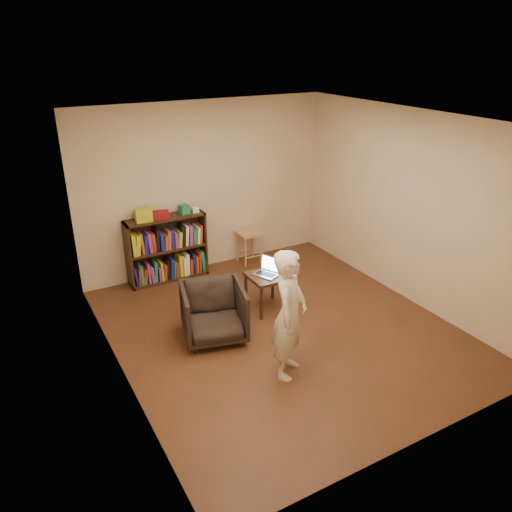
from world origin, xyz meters
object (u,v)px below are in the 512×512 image
armchair (214,312)px  laptop (268,270)px  side_table (267,281)px  person (289,314)px  bookshelf (167,252)px  stool (249,238)px

armchair → laptop: 1.03m
side_table → person: (-0.52, -1.33, 0.31)m
bookshelf → person: (0.34, -2.88, 0.29)m
armchair → person: person is taller
armchair → side_table: size_ratio=1.50×
laptop → person: size_ratio=0.26×
stool → side_table: 1.57m
stool → side_table: bearing=-109.4°
stool → laptop: 1.54m
person → laptop: bearing=24.8°
bookshelf → stool: bookshelf is taller
armchair → side_table: (0.93, 0.30, 0.08)m
stool → side_table: stool is taller
bookshelf → person: 2.91m
bookshelf → side_table: size_ratio=2.37×
laptop → person: 1.48m
stool → armchair: armchair is taller
side_table → laptop: 0.15m
bookshelf → laptop: bearing=-59.8°
bookshelf → stool: 1.38m
stool → side_table: (-0.52, -1.48, 0.00)m
armchair → laptop: laptop is taller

